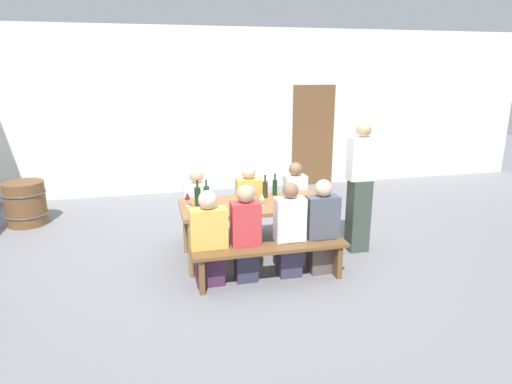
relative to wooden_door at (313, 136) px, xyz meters
name	(u,v)px	position (x,y,z in m)	size (l,w,h in m)	color
ground_plane	(256,257)	(-2.08, -3.46, -1.05)	(24.00, 24.00, 0.00)	slate
back_wall	(214,111)	(-2.08, 0.14, 0.55)	(14.00, 0.20, 3.20)	white
wooden_door	(313,136)	(0.00, 0.00, 0.00)	(0.90, 0.06, 2.10)	brown
tasting_table	(256,209)	(-2.08, -3.46, -0.38)	(1.93, 0.88, 0.75)	olive
bench_near	(271,255)	(-2.08, -4.20, -0.70)	(1.83, 0.30, 0.45)	brown
bench_far	(244,215)	(-2.08, -2.72, -0.70)	(1.83, 0.30, 0.45)	brown
wine_bottle_0	(207,194)	(-2.69, -3.29, -0.18)	(0.07, 0.07, 0.30)	#194723
wine_bottle_1	(198,196)	(-2.82, -3.39, -0.17)	(0.08, 0.08, 0.33)	#143319
wine_bottle_2	(275,187)	(-1.74, -3.15, -0.19)	(0.07, 0.07, 0.30)	#143319
wine_bottle_3	(265,189)	(-1.90, -3.23, -0.18)	(0.07, 0.07, 0.31)	#332814
wine_glass_0	(320,194)	(-1.25, -3.58, -0.19)	(0.08, 0.08, 0.15)	silver
wine_glass_1	(187,196)	(-2.94, -3.38, -0.17)	(0.07, 0.07, 0.18)	silver
wine_glass_2	(253,187)	(-2.04, -3.14, -0.17)	(0.07, 0.07, 0.19)	silver
wine_glass_3	(262,197)	(-2.03, -3.57, -0.18)	(0.07, 0.07, 0.17)	silver
seated_guest_near_0	(209,241)	(-2.77, -4.05, -0.52)	(0.42, 0.24, 1.12)	#482646
seated_guest_near_1	(246,235)	(-2.35, -4.05, -0.49)	(0.33, 0.24, 1.16)	#322F45
seated_guest_near_2	(290,232)	(-1.81, -4.05, -0.50)	(0.36, 0.24, 1.15)	#39344D
seated_guest_near_3	(322,229)	(-1.40, -4.05, -0.50)	(0.39, 0.24, 1.17)	#584C46
seated_guest_far_0	(198,210)	(-2.77, -2.87, -0.53)	(0.37, 0.24, 1.10)	#525537
seated_guest_far_1	(249,205)	(-2.04, -2.87, -0.51)	(0.35, 0.24, 1.13)	#3C3D58
seated_guest_far_2	(295,202)	(-1.35, -2.87, -0.51)	(0.32, 0.24, 1.13)	#504357
standing_host	(360,190)	(-0.67, -3.54, -0.19)	(0.35, 0.24, 1.76)	#3B463D
wine_barrel	(26,203)	(-5.35, -1.33, -0.70)	(0.64, 0.64, 0.69)	brown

